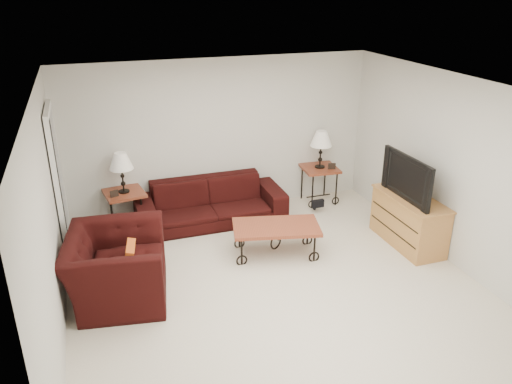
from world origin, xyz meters
TOP-DOWN VIEW (x-y plane):
  - ground at (0.00, 0.00)m, footprint 5.00×5.00m
  - wall_back at (0.00, 2.50)m, footprint 5.00×0.02m
  - wall_front at (0.00, -2.50)m, footprint 5.00×0.02m
  - wall_left at (-2.50, 0.00)m, footprint 0.02×5.00m
  - wall_right at (2.50, 0.00)m, footprint 0.02×5.00m
  - ceiling at (0.00, 0.00)m, footprint 5.00×5.00m
  - doorway at (-2.47, 1.65)m, footprint 0.08×0.94m
  - sofa at (-0.31, 2.02)m, footprint 2.32×0.91m
  - side_table_left at (-1.60, 2.20)m, footprint 0.65×0.65m
  - side_table_right at (1.66, 2.20)m, footprint 0.63×0.63m
  - lamp_left at (-1.60, 2.20)m, footprint 0.40×0.40m
  - lamp_right at (1.66, 2.20)m, footprint 0.39×0.39m
  - photo_frame_left at (-1.75, 2.05)m, footprint 0.12×0.05m
  - photo_frame_right at (1.81, 2.05)m, footprint 0.13×0.05m
  - coffee_table at (0.30, 0.73)m, footprint 1.30×0.90m
  - armchair at (-1.88, 0.37)m, footprint 1.31×1.44m
  - throw_pillow at (-1.73, 0.32)m, footprint 0.16×0.39m
  - tv_stand at (2.23, 0.40)m, footprint 0.51×1.22m
  - television at (2.21, 0.40)m, footprint 0.14×1.09m
  - backpack at (1.44, 1.88)m, footprint 0.39×0.34m

SIDE VIEW (x-z plane):
  - ground at x=0.00m, z-range 0.00..0.00m
  - backpack at x=1.44m, z-range 0.00..0.41m
  - coffee_table at x=0.30m, z-range 0.00..0.45m
  - side_table_left at x=-1.60m, z-range 0.00..0.62m
  - side_table_right at x=1.66m, z-range 0.00..0.64m
  - sofa at x=-0.31m, z-range 0.00..0.68m
  - tv_stand at x=2.23m, z-range 0.00..0.73m
  - armchair at x=-1.88m, z-range 0.00..0.83m
  - throw_pillow at x=-1.73m, z-range 0.33..0.71m
  - photo_frame_left at x=-1.75m, z-range 0.62..0.72m
  - photo_frame_right at x=1.81m, z-range 0.64..0.74m
  - lamp_left at x=-1.60m, z-range 0.62..1.24m
  - lamp_right at x=1.66m, z-range 0.64..1.27m
  - doorway at x=-2.47m, z-range 0.00..2.04m
  - television at x=2.21m, z-range 0.73..1.36m
  - wall_back at x=0.00m, z-range 0.00..2.50m
  - wall_front at x=0.00m, z-range 0.00..2.50m
  - wall_left at x=-2.50m, z-range 0.00..2.50m
  - wall_right at x=2.50m, z-range 0.00..2.50m
  - ceiling at x=0.00m, z-range 2.50..2.50m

